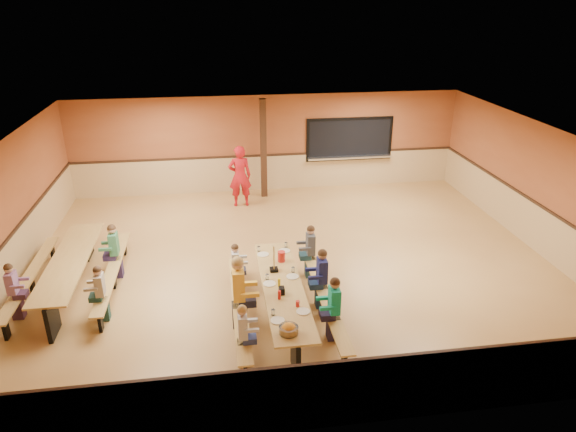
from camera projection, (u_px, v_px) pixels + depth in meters
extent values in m
plane|color=#A0723C|center=(292.00, 262.00, 12.01)|extent=(12.00, 12.00, 0.00)
cube|color=#97502C|center=(268.00, 144.00, 15.95)|extent=(12.00, 0.04, 3.00)
cube|color=#97502C|center=(350.00, 341.00, 6.87)|extent=(12.00, 0.04, 3.00)
cube|color=#97502C|center=(6.00, 219.00, 10.61)|extent=(0.04, 10.00, 3.00)
cube|color=#97502C|center=(541.00, 189.00, 12.21)|extent=(0.04, 10.00, 3.00)
cube|color=white|center=(293.00, 137.00, 10.81)|extent=(12.00, 10.00, 0.04)
cube|color=black|center=(349.00, 139.00, 16.25)|extent=(2.60, 0.06, 1.20)
cube|color=silver|center=(349.00, 157.00, 16.39)|extent=(2.70, 0.28, 0.06)
cube|color=#321C10|center=(263.00, 149.00, 15.38)|extent=(0.18, 0.18, 3.00)
cube|color=#B58D48|center=(283.00, 287.00, 9.63)|extent=(0.75, 3.60, 0.04)
cube|color=black|center=(296.00, 355.00, 8.37)|extent=(0.08, 0.60, 0.70)
cube|color=black|center=(273.00, 265.00, 11.18)|extent=(0.08, 0.60, 0.70)
cube|color=#B58D48|center=(239.00, 303.00, 9.63)|extent=(0.26, 3.60, 0.04)
cube|color=black|center=(240.00, 313.00, 9.72)|extent=(0.06, 0.18, 0.41)
cube|color=#B58D48|center=(325.00, 296.00, 9.85)|extent=(0.26, 3.60, 0.04)
cube|color=black|center=(325.00, 306.00, 9.94)|extent=(0.06, 0.18, 0.41)
cube|color=#B58D48|center=(69.00, 260.00, 10.59)|extent=(0.75, 3.60, 0.04)
cube|color=black|center=(52.00, 318.00, 9.33)|extent=(0.08, 0.60, 0.70)
cube|color=black|center=(88.00, 243.00, 12.14)|extent=(0.08, 0.60, 0.70)
cube|color=#B58D48|center=(30.00, 275.00, 10.59)|extent=(0.26, 3.60, 0.04)
cube|color=black|center=(32.00, 285.00, 10.68)|extent=(0.06, 0.18, 0.41)
cube|color=#B58D48|center=(113.00, 269.00, 10.81)|extent=(0.26, 3.60, 0.04)
cube|color=black|center=(114.00, 279.00, 10.90)|extent=(0.06, 0.18, 0.41)
imported|color=red|center=(240.00, 176.00, 14.90)|extent=(0.68, 0.46, 1.82)
cylinder|color=red|center=(281.00, 256.00, 10.46)|extent=(0.16, 0.16, 0.22)
cube|color=black|center=(282.00, 291.00, 9.34)|extent=(0.10, 0.14, 0.13)
cylinder|color=yellow|center=(279.00, 283.00, 9.56)|extent=(0.06, 0.06, 0.17)
cylinder|color=#B2140F|center=(279.00, 295.00, 9.17)|extent=(0.06, 0.06, 0.17)
cube|color=black|center=(274.00, 270.00, 10.13)|extent=(0.16, 0.16, 0.06)
cube|color=#B58D48|center=(274.00, 257.00, 10.01)|extent=(0.02, 0.09, 0.50)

